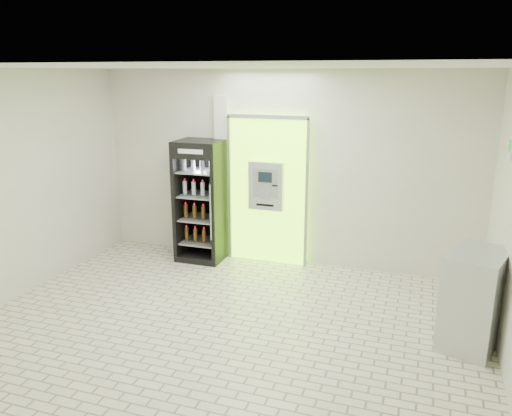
% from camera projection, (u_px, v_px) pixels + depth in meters
% --- Properties ---
extents(ground, '(6.00, 6.00, 0.00)m').
position_uv_depth(ground, '(222.00, 333.00, 5.84)').
color(ground, beige).
rests_on(ground, ground).
extents(room_shell, '(6.00, 6.00, 6.00)m').
position_uv_depth(room_shell, '(219.00, 179.00, 5.36)').
color(room_shell, silver).
rests_on(room_shell, ground).
extents(atm_assembly, '(1.30, 0.24, 2.33)m').
position_uv_depth(atm_assembly, '(268.00, 190.00, 7.80)').
color(atm_assembly, '#90FF16').
rests_on(atm_assembly, ground).
extents(pillar, '(0.22, 0.11, 2.60)m').
position_uv_depth(pillar, '(223.00, 178.00, 8.04)').
color(pillar, silver).
rests_on(pillar, ground).
extents(beverage_cooler, '(0.74, 0.69, 1.93)m').
position_uv_depth(beverage_cooler, '(202.00, 203.00, 7.97)').
color(beverage_cooler, black).
rests_on(beverage_cooler, ground).
extents(steel_cabinet, '(0.78, 0.94, 1.09)m').
position_uv_depth(steel_cabinet, '(474.00, 299.00, 5.47)').
color(steel_cabinet, '#B8BAC0').
rests_on(steel_cabinet, ground).
extents(exit_sign, '(0.02, 0.22, 0.26)m').
position_uv_depth(exit_sign, '(510.00, 148.00, 5.63)').
color(exit_sign, white).
rests_on(exit_sign, room_shell).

